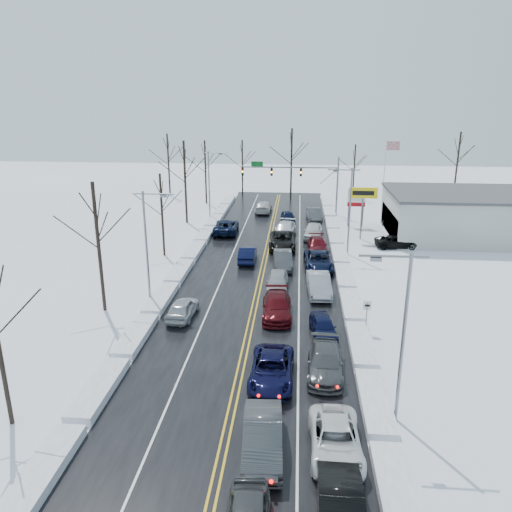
# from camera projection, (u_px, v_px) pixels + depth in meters

# --- Properties ---
(ground) EXTENTS (160.00, 160.00, 0.00)m
(ground) POSITION_uv_depth(u_px,v_px,m) (259.00, 286.00, 43.44)
(ground) COLOR white
(ground) RESTS_ON ground
(road_surface) EXTENTS (14.00, 84.00, 0.01)m
(road_surface) POSITION_uv_depth(u_px,v_px,m) (261.00, 278.00, 45.33)
(road_surface) COLOR black
(road_surface) RESTS_ON ground
(snow_bank_left) EXTENTS (1.53, 72.00, 0.53)m
(snow_bank_left) POSITION_uv_depth(u_px,v_px,m) (178.00, 276.00, 45.95)
(snow_bank_left) COLOR white
(snow_bank_left) RESTS_ON ground
(snow_bank_right) EXTENTS (1.53, 72.00, 0.53)m
(snow_bank_right) POSITION_uv_depth(u_px,v_px,m) (345.00, 281.00, 44.71)
(snow_bank_right) COLOR white
(snow_bank_right) RESTS_ON ground
(traffic_signal_mast) EXTENTS (13.28, 0.39, 8.00)m
(traffic_signal_mast) POSITION_uv_depth(u_px,v_px,m) (300.00, 175.00, 68.00)
(traffic_signal_mast) COLOR slate
(traffic_signal_mast) RESTS_ON ground
(tires_plus_sign) EXTENTS (3.20, 0.34, 6.00)m
(tires_plus_sign) POSITION_uv_depth(u_px,v_px,m) (363.00, 196.00, 56.20)
(tires_plus_sign) COLOR slate
(tires_plus_sign) RESTS_ON ground
(used_vehicles_sign) EXTENTS (2.20, 0.22, 4.65)m
(used_vehicles_sign) POSITION_uv_depth(u_px,v_px,m) (356.00, 200.00, 62.41)
(used_vehicles_sign) COLOR slate
(used_vehicles_sign) RESTS_ON ground
(speed_limit_sign) EXTENTS (0.55, 0.09, 2.35)m
(speed_limit_sign) POSITION_uv_depth(u_px,v_px,m) (367.00, 310.00, 34.68)
(speed_limit_sign) COLOR slate
(speed_limit_sign) RESTS_ON ground
(flagpole) EXTENTS (1.87, 1.20, 10.00)m
(flagpole) POSITION_uv_depth(u_px,v_px,m) (386.00, 171.00, 68.81)
(flagpole) COLOR silver
(flagpole) RESTS_ON ground
(dealership_building) EXTENTS (20.40, 12.40, 5.30)m
(dealership_building) POSITION_uv_depth(u_px,v_px,m) (477.00, 215.00, 57.73)
(dealership_building) COLOR #B9BAB4
(dealership_building) RESTS_ON ground
(streetlight_se) EXTENTS (3.20, 0.25, 9.00)m
(streetlight_se) POSITION_uv_depth(u_px,v_px,m) (400.00, 325.00, 24.06)
(streetlight_se) COLOR slate
(streetlight_se) RESTS_ON ground
(streetlight_ne) EXTENTS (3.20, 0.25, 9.00)m
(streetlight_ne) POSITION_uv_depth(u_px,v_px,m) (348.00, 204.00, 50.60)
(streetlight_ne) COLOR slate
(streetlight_ne) RESTS_ON ground
(streetlight_sw) EXTENTS (3.20, 0.25, 9.00)m
(streetlight_sw) POSITION_uv_depth(u_px,v_px,m) (148.00, 238.00, 38.68)
(streetlight_sw) COLOR slate
(streetlight_sw) RESTS_ON ground
(streetlight_nw) EXTENTS (3.20, 0.25, 9.00)m
(streetlight_nw) POSITION_uv_depth(u_px,v_px,m) (210.00, 180.00, 65.22)
(streetlight_nw) COLOR slate
(streetlight_nw) RESTS_ON ground
(tree_left_b) EXTENTS (4.00, 4.00, 10.00)m
(tree_left_b) POSITION_uv_depth(u_px,v_px,m) (96.00, 223.00, 36.53)
(tree_left_b) COLOR #2D231C
(tree_left_b) RESTS_ON ground
(tree_left_c) EXTENTS (3.40, 3.40, 8.50)m
(tree_left_c) POSITION_uv_depth(u_px,v_px,m) (161.00, 199.00, 50.04)
(tree_left_c) COLOR #2D231C
(tree_left_c) RESTS_ON ground
(tree_left_d) EXTENTS (4.20, 4.20, 10.50)m
(tree_left_d) POSITION_uv_depth(u_px,v_px,m) (185.00, 166.00, 62.94)
(tree_left_d) COLOR #2D231C
(tree_left_d) RESTS_ON ground
(tree_left_e) EXTENTS (3.80, 3.80, 9.50)m
(tree_left_e) POSITION_uv_depth(u_px,v_px,m) (205.00, 160.00, 74.49)
(tree_left_e) COLOR #2D231C
(tree_left_e) RESTS_ON ground
(tree_far_a) EXTENTS (4.00, 4.00, 10.00)m
(tree_far_a) POSITION_uv_depth(u_px,v_px,m) (168.00, 153.00, 80.66)
(tree_far_a) COLOR #2D231C
(tree_far_a) RESTS_ON ground
(tree_far_b) EXTENTS (3.60, 3.60, 9.00)m
(tree_far_b) POSITION_uv_depth(u_px,v_px,m) (242.00, 157.00, 80.85)
(tree_far_b) COLOR #2D231C
(tree_far_b) RESTS_ON ground
(tree_far_c) EXTENTS (4.40, 4.40, 11.00)m
(tree_far_c) POSITION_uv_depth(u_px,v_px,m) (292.00, 150.00, 77.87)
(tree_far_c) COLOR #2D231C
(tree_far_c) RESTS_ON ground
(tree_far_d) EXTENTS (3.40, 3.40, 8.50)m
(tree_far_d) POSITION_uv_depth(u_px,v_px,m) (355.00, 161.00, 79.02)
(tree_far_d) COLOR #2D231C
(tree_far_d) RESTS_ON ground
(tree_far_e) EXTENTS (4.20, 4.20, 10.50)m
(tree_far_e) POSITION_uv_depth(u_px,v_px,m) (459.00, 152.00, 77.76)
(tree_far_e) COLOR #2D231C
(tree_far_e) RESTS_ON ground
(queued_car_1) EXTENTS (2.09, 5.25, 1.70)m
(queued_car_1) POSITION_uv_depth(u_px,v_px,m) (262.00, 453.00, 23.27)
(queued_car_1) COLOR #3A3C3F
(queued_car_1) RESTS_ON ground
(queued_car_2) EXTENTS (2.54, 5.43, 1.50)m
(queued_car_2) POSITION_uv_depth(u_px,v_px,m) (272.00, 381.00, 29.13)
(queued_car_2) COLOR black
(queued_car_2) RESTS_ON ground
(queued_car_3) EXTENTS (2.42, 5.45, 1.56)m
(queued_car_3) POSITION_uv_depth(u_px,v_px,m) (277.00, 316.00, 37.68)
(queued_car_3) COLOR #44090E
(queued_car_3) RESTS_ON ground
(queued_car_4) EXTENTS (1.85, 4.51, 1.53)m
(queued_car_4) POSITION_uv_depth(u_px,v_px,m) (277.00, 290.00, 42.73)
(queued_car_4) COLOR #A6A9AE
(queued_car_4) RESTS_ON ground
(queued_car_5) EXTENTS (2.14, 5.01, 1.61)m
(queued_car_5) POSITION_uv_depth(u_px,v_px,m) (283.00, 267.00, 48.23)
(queued_car_5) COLOR #3B3D40
(queued_car_5) RESTS_ON ground
(queued_car_6) EXTENTS (2.92, 6.13, 1.69)m
(queued_car_6) POSITION_uv_depth(u_px,v_px,m) (282.00, 248.00, 54.39)
(queued_car_6) COLOR black
(queued_car_6) RESTS_ON ground
(queued_car_7) EXTENTS (2.93, 5.83, 1.63)m
(queued_car_7) POSITION_uv_depth(u_px,v_px,m) (285.00, 236.00, 58.84)
(queued_car_7) COLOR silver
(queued_car_7) RESTS_ON ground
(queued_car_8) EXTENTS (2.18, 4.51, 1.48)m
(queued_car_8) POSITION_uv_depth(u_px,v_px,m) (288.00, 223.00, 65.11)
(queued_car_8) COLOR black
(queued_car_8) RESTS_ON ground
(queued_car_10) EXTENTS (2.47, 5.17, 1.42)m
(queued_car_10) POSITION_uv_depth(u_px,v_px,m) (335.00, 453.00, 23.24)
(queued_car_10) COLOR silver
(queued_car_10) RESTS_ON ground
(queued_car_11) EXTENTS (2.27, 5.22, 1.49)m
(queued_car_11) POSITION_uv_depth(u_px,v_px,m) (325.00, 374.00, 29.87)
(queued_car_11) COLOR #444749
(queued_car_11) RESTS_ON ground
(queued_car_12) EXTENTS (2.12, 4.17, 1.36)m
(queued_car_12) POSITION_uv_depth(u_px,v_px,m) (323.00, 335.00, 34.61)
(queued_car_12) COLOR black
(queued_car_12) RESTS_ON ground
(queued_car_13) EXTENTS (2.14, 5.26, 1.70)m
(queued_car_13) POSITION_uv_depth(u_px,v_px,m) (318.00, 294.00, 41.86)
(queued_car_13) COLOR #9A9CA1
(queued_car_13) RESTS_ON ground
(queued_car_14) EXTENTS (2.88, 5.82, 1.59)m
(queued_car_14) POSITION_uv_depth(u_px,v_px,m) (318.00, 269.00, 47.92)
(queued_car_14) COLOR black
(queued_car_14) RESTS_ON ground
(queued_car_15) EXTENTS (2.18, 5.05, 1.45)m
(queued_car_15) POSITION_uv_depth(u_px,v_px,m) (317.00, 252.00, 53.10)
(queued_car_15) COLOR #500A12
(queued_car_15) RESTS_ON ground
(queued_car_16) EXTENTS (2.51, 5.18, 1.70)m
(queued_car_16) POSITION_uv_depth(u_px,v_px,m) (313.00, 238.00, 58.11)
(queued_car_16) COLOR silver
(queued_car_16) RESTS_ON ground
(queued_car_17) EXTENTS (2.23, 5.02, 1.60)m
(queued_car_17) POSITION_uv_depth(u_px,v_px,m) (314.00, 220.00, 66.39)
(queued_car_17) COLOR #44474A
(queued_car_17) RESTS_ON ground
(oncoming_car_0) EXTENTS (1.72, 4.67, 1.53)m
(oncoming_car_0) POSITION_uv_depth(u_px,v_px,m) (248.00, 261.00, 50.03)
(oncoming_car_0) COLOR black
(oncoming_car_0) RESTS_ON ground
(oncoming_car_1) EXTENTS (3.00, 6.07, 1.66)m
(oncoming_car_1) POSITION_uv_depth(u_px,v_px,m) (226.00, 233.00, 60.24)
(oncoming_car_1) COLOR black
(oncoming_car_1) RESTS_ON ground
(oncoming_car_2) EXTENTS (2.33, 5.42, 1.56)m
(oncoming_car_2) POSITION_uv_depth(u_px,v_px,m) (263.00, 212.00, 70.94)
(oncoming_car_2) COLOR silver
(oncoming_car_2) RESTS_ON ground
(oncoming_car_3) EXTENTS (1.98, 4.39, 1.46)m
(oncoming_car_3) POSITION_uv_depth(u_px,v_px,m) (183.00, 317.00, 37.47)
(oncoming_car_3) COLOR #AFB2B7
(oncoming_car_3) RESTS_ON ground
(parked_car_0) EXTENTS (4.94, 2.59, 1.33)m
(parked_car_0) POSITION_uv_depth(u_px,v_px,m) (397.00, 247.00, 54.51)
(parked_car_0) COLOR black
(parked_car_0) RESTS_ON ground
(parked_car_1) EXTENTS (2.21, 4.93, 1.40)m
(parked_car_1) POSITION_uv_depth(u_px,v_px,m) (419.00, 242.00, 56.44)
(parked_car_1) COLOR #3C3F41
(parked_car_1) RESTS_ON ground
(parked_car_2) EXTENTS (2.29, 4.80, 1.58)m
(parked_car_2) POSITION_uv_depth(u_px,v_px,m) (393.00, 229.00, 61.89)
(parked_car_2) COLOR black
(parked_car_2) RESTS_ON ground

